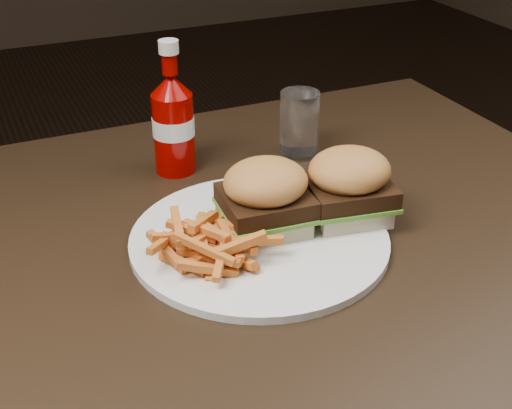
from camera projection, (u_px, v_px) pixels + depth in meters
name	position (u px, v px, depth m)	size (l,w,h in m)	color
dining_table	(195.00, 256.00, 0.90)	(1.20, 0.80, 0.04)	black
plate	(259.00, 239.00, 0.89)	(0.32, 0.32, 0.01)	white
sandwich_half_a	(265.00, 221.00, 0.90)	(0.09, 0.09, 0.02)	#FCE8BF
sandwich_half_b	(347.00, 208.00, 0.93)	(0.09, 0.09, 0.02)	beige
fries_pile	(204.00, 237.00, 0.85)	(0.12, 0.12, 0.05)	#D25F25
ketchup_bottle	(174.00, 133.00, 1.04)	(0.06, 0.06, 0.12)	#860100
tumbler	(299.00, 122.00, 1.09)	(0.06, 0.06, 0.09)	white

